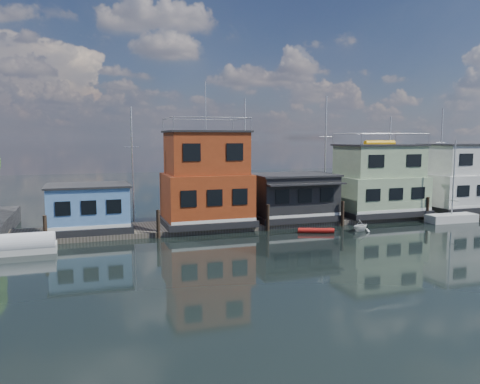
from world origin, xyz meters
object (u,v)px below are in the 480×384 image
object	(u,v)px
houseboat_dark	(293,196)
houseboat_white	(462,178)
houseboat_blue	(89,208)
dinghy_white	(360,225)
houseboat_green	(378,181)
red_kayak	(316,231)
day_sailer	(452,217)
houseboat_red	(206,180)
tarp_runabout	(27,245)

from	to	relation	value
houseboat_dark	houseboat_white	world-z (taller)	houseboat_white
houseboat_blue	dinghy_white	xyz separation A→B (m)	(21.25, -5.26, -1.71)
houseboat_dark	houseboat_white	xyz separation A→B (m)	(19.00, 0.02, 1.12)
houseboat_green	red_kayak	xyz separation A→B (m)	(-9.11, -4.82, -3.34)
houseboat_blue	houseboat_dark	world-z (taller)	houseboat_dark
red_kayak	dinghy_white	bearing A→B (deg)	14.37
dinghy_white	day_sailer	bearing A→B (deg)	-105.18
dinghy_white	houseboat_white	bearing A→B (deg)	-91.94
houseboat_white	red_kayak	distance (m)	19.99
houseboat_white	day_sailer	distance (m)	7.23
houseboat_blue	red_kayak	world-z (taller)	houseboat_blue
houseboat_red	tarp_runabout	xyz separation A→B (m)	(-13.50, -4.73, -3.55)
houseboat_green	tarp_runabout	xyz separation A→B (m)	(-30.50, -4.73, -3.00)
houseboat_green	tarp_runabout	size ratio (longest dim) A/B	2.28
red_kayak	dinghy_white	size ratio (longest dim) A/B	1.56
houseboat_white	dinghy_white	bearing A→B (deg)	-160.98
houseboat_white	houseboat_red	bearing A→B (deg)	-180.00
houseboat_green	red_kayak	bearing A→B (deg)	-152.14
houseboat_red	houseboat_dark	xyz separation A→B (m)	(8.00, -0.02, -1.69)
red_kayak	day_sailer	distance (m)	14.14
red_kayak	tarp_runabout	bearing A→B (deg)	-159.34
houseboat_blue	tarp_runabout	xyz separation A→B (m)	(-4.00, -4.73, -1.65)
houseboat_dark	tarp_runabout	bearing A→B (deg)	-167.64
houseboat_white	dinghy_white	size ratio (longest dim) A/B	4.50
houseboat_blue	houseboat_green	world-z (taller)	houseboat_green
houseboat_white	red_kayak	size ratio (longest dim) A/B	2.89
houseboat_green	houseboat_dark	bearing A→B (deg)	-179.88
houseboat_red	dinghy_white	world-z (taller)	houseboat_red
houseboat_dark	houseboat_green	xyz separation A→B (m)	(9.00, 0.02, 1.13)
houseboat_dark	red_kayak	size ratio (longest dim) A/B	2.54
houseboat_blue	houseboat_white	world-z (taller)	houseboat_white
houseboat_green	houseboat_blue	bearing A→B (deg)	-180.00
houseboat_red	houseboat_white	xyz separation A→B (m)	(27.00, 0.00, -0.57)
houseboat_dark	day_sailer	distance (m)	14.76
houseboat_red	tarp_runabout	distance (m)	14.74
houseboat_white	houseboat_green	bearing A→B (deg)	180.00
houseboat_blue	houseboat_dark	bearing A→B (deg)	-0.06
houseboat_green	dinghy_white	distance (m)	8.04
houseboat_white	dinghy_white	xyz separation A→B (m)	(-15.25, -5.26, -3.04)
day_sailer	dinghy_white	bearing A→B (deg)	-172.43
houseboat_blue	dinghy_white	world-z (taller)	houseboat_blue
houseboat_dark	red_kayak	distance (m)	5.28
houseboat_blue	dinghy_white	distance (m)	21.96
houseboat_blue	dinghy_white	bearing A→B (deg)	-13.90
red_kayak	houseboat_green	bearing A→B (deg)	48.75
houseboat_red	dinghy_white	bearing A→B (deg)	-24.11
houseboat_red	houseboat_green	world-z (taller)	houseboat_red
tarp_runabout	dinghy_white	bearing A→B (deg)	-1.81
houseboat_blue	houseboat_white	bearing A→B (deg)	0.00
houseboat_green	red_kayak	size ratio (longest dim) A/B	2.89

